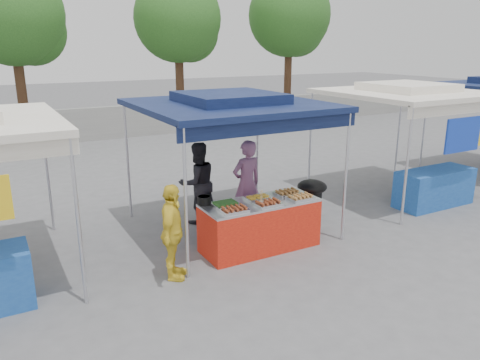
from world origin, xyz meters
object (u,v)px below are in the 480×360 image
cooking_pot (204,200)px  vendor_woman (247,184)px  helper_man (198,183)px  vendor_table (260,225)px  customer_person (172,233)px  wok_burner (312,199)px

cooking_pot → vendor_woman: size_ratio=0.14×
cooking_pot → helper_man: (0.46, 1.33, -0.11)m
vendor_table → cooking_pot: cooking_pot is taller
customer_person → cooking_pot: bearing=-21.9°
wok_burner → vendor_table: bearing=-170.1°
helper_man → wok_burner: bearing=139.9°
vendor_table → cooking_pot: 1.06m
vendor_woman → customer_person: bearing=29.0°
helper_man → customer_person: (-1.28, -1.96, -0.07)m
vendor_table → wok_burner: size_ratio=2.12×
cooking_pot → wok_burner: size_ratio=0.25×
helper_man → customer_person: bearing=52.8°
vendor_table → vendor_woman: size_ratio=1.18×
helper_man → cooking_pot: bearing=66.6°
cooking_pot → helper_man: bearing=70.7°
cooking_pot → vendor_woman: 1.39m
vendor_table → cooking_pot: bearing=159.0°
vendor_woman → cooking_pot: bearing=25.6°
vendor_table → wok_burner: bearing=14.9°
vendor_table → wok_burner: (1.37, 0.37, 0.13)m
wok_burner → customer_person: size_ratio=0.64×
customer_person → wok_burner: bearing=-47.6°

